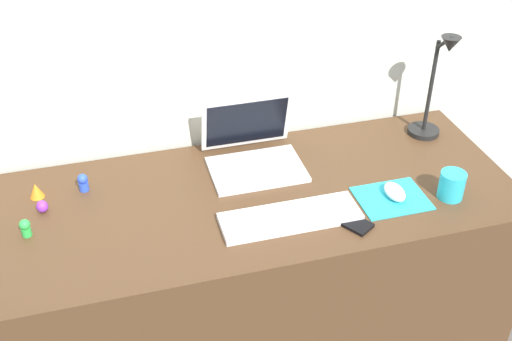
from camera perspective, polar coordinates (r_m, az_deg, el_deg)
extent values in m
cube|color=beige|center=(2.27, -3.07, 2.39)|extent=(2.87, 0.05, 1.41)
cube|color=#4C331E|center=(2.20, -0.62, -10.02)|extent=(1.67, 0.66, 0.74)
cube|color=white|center=(2.06, 0.07, 0.09)|extent=(0.30, 0.21, 0.01)
cube|color=white|center=(2.11, -0.87, 4.34)|extent=(0.30, 0.06, 0.20)
cube|color=black|center=(2.10, -0.83, 4.29)|extent=(0.27, 0.05, 0.17)
cube|color=white|center=(1.86, 3.08, -4.21)|extent=(0.41, 0.13, 0.02)
cube|color=#28B7CC|center=(1.99, 12.02, -2.45)|extent=(0.21, 0.17, 0.00)
ellipsoid|color=white|center=(1.98, 12.29, -1.87)|extent=(0.06, 0.10, 0.03)
cube|color=black|center=(1.87, 8.41, -4.50)|extent=(0.12, 0.14, 0.01)
cylinder|color=black|center=(2.34, 14.72, 3.44)|extent=(0.11, 0.11, 0.02)
cylinder|color=black|center=(2.25, 15.37, 7.24)|extent=(0.01, 0.01, 0.33)
cylinder|color=black|center=(2.16, 16.49, 10.91)|extent=(0.01, 0.08, 0.08)
cone|color=black|center=(2.13, 16.97, 10.73)|extent=(0.06, 0.06, 0.05)
cylinder|color=#28B7CC|center=(2.02, 17.09, -1.26)|extent=(0.08, 0.08, 0.09)
cone|color=orange|center=(2.05, -19.05, -1.70)|extent=(0.04, 0.04, 0.05)
ellipsoid|color=purple|center=(1.99, -18.56, -3.07)|extent=(0.03, 0.03, 0.04)
cylinder|color=green|center=(1.92, -19.82, -5.17)|extent=(0.03, 0.03, 0.03)
sphere|color=green|center=(1.90, -19.98, -4.57)|extent=(0.03, 0.03, 0.03)
cylinder|color=blue|center=(2.04, -15.13, -1.36)|extent=(0.03, 0.03, 0.03)
sphere|color=blue|center=(2.03, -15.25, -0.72)|extent=(0.03, 0.03, 0.03)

